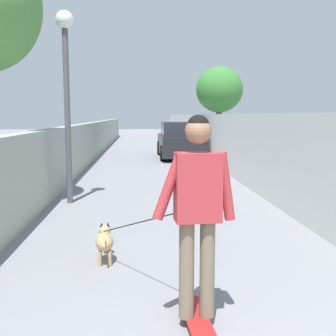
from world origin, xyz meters
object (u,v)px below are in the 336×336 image
car_near (179,141)px  person_skateboarder (198,201)px  tree_right_mid (219,90)px  skateboard (196,318)px  lamp_post (66,71)px  dog (105,240)px

car_near → person_skateboarder: bearing=175.1°
tree_right_mid → skateboard: 16.87m
person_skateboarder → car_near: 14.34m
skateboard → car_near: bearing=-4.9°
tree_right_mid → lamp_post: 12.26m
tree_right_mid → skateboard: tree_right_mid is taller
tree_right_mid → dog: size_ratio=2.13×
skateboard → tree_right_mid: bearing=-11.5°
tree_right_mid → person_skateboarder: bearing=168.5°
lamp_post → car_near: lamp_post is taller
tree_right_mid → lamp_post: bearing=154.5°
person_skateboarder → car_near: bearing=-4.9°
lamp_post → skateboard: lamp_post is taller
tree_right_mid → car_near: bearing=133.5°
lamp_post → skateboard: size_ratio=4.79×
car_near → tree_right_mid: bearing=-46.5°
skateboard → person_skateboarder: bearing=179.6°
tree_right_mid → person_skateboarder: size_ratio=2.37×
person_skateboarder → lamp_post: bearing=20.5°
tree_right_mid → skateboard: (-16.27, 3.32, -2.94)m
tree_right_mid → skateboard: size_ratio=5.08×
lamp_post → skateboard: (-5.21, -1.95, -2.63)m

